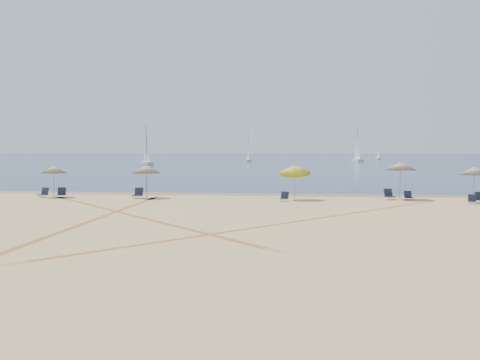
{
  "coord_description": "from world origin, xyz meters",
  "views": [
    {
      "loc": [
        4.57,
        -19.65,
        3.46
      ],
      "look_at": [
        0.0,
        20.0,
        1.3
      ],
      "focal_mm": 43.16,
      "sensor_mm": 36.0,
      "label": 1
    }
  ],
  "objects_px": {
    "umbrella_4": "(400,166)",
    "chair_3": "(62,193)",
    "umbrella_3": "(295,169)",
    "chair_8": "(472,200)",
    "sailboat_3": "(248,153)",
    "chair_4": "(138,194)",
    "chair_5": "(284,197)",
    "sailboat_2": "(378,153)",
    "chair_6": "(389,195)",
    "sailboat_0": "(146,153)",
    "chair_2": "(44,193)",
    "chair_7": "(408,196)",
    "umbrella_5": "(474,171)",
    "sailboat_1": "(357,151)",
    "umbrella_2": "(146,169)",
    "umbrella_1": "(54,169)"
  },
  "relations": [
    {
      "from": "umbrella_4",
      "to": "chair_3",
      "type": "xyz_separation_m",
      "value": [
        -23.84,
        -1.25,
        -1.96
      ]
    },
    {
      "from": "umbrella_3",
      "to": "chair_3",
      "type": "height_order",
      "value": "umbrella_3"
    },
    {
      "from": "chair_8",
      "to": "sailboat_3",
      "type": "relative_size",
      "value": 0.08
    },
    {
      "from": "chair_4",
      "to": "chair_5",
      "type": "height_order",
      "value": "chair_4"
    },
    {
      "from": "chair_5",
      "to": "sailboat_2",
      "type": "height_order",
      "value": "sailboat_2"
    },
    {
      "from": "chair_4",
      "to": "chair_6",
      "type": "bearing_deg",
      "value": 9.76
    },
    {
      "from": "sailboat_0",
      "to": "sailboat_3",
      "type": "relative_size",
      "value": 1.1
    },
    {
      "from": "chair_2",
      "to": "chair_7",
      "type": "distance_m",
      "value": 25.51
    },
    {
      "from": "chair_2",
      "to": "chair_8",
      "type": "relative_size",
      "value": 1.22
    },
    {
      "from": "chair_2",
      "to": "chair_8",
      "type": "bearing_deg",
      "value": 13.86
    },
    {
      "from": "chair_6",
      "to": "sailboat_2",
      "type": "bearing_deg",
      "value": 60.66
    },
    {
      "from": "chair_7",
      "to": "chair_8",
      "type": "distance_m",
      "value": 4.23
    },
    {
      "from": "sailboat_3",
      "to": "sailboat_2",
      "type": "bearing_deg",
      "value": 29.93
    },
    {
      "from": "umbrella_5",
      "to": "sailboat_3",
      "type": "xyz_separation_m",
      "value": [
        -26.89,
        121.67,
        0.36
      ]
    },
    {
      "from": "sailboat_3",
      "to": "umbrella_5",
      "type": "bearing_deg",
      "value": -88.7
    },
    {
      "from": "chair_5",
      "to": "chair_6",
      "type": "bearing_deg",
      "value": 27.3
    },
    {
      "from": "chair_6",
      "to": "chair_8",
      "type": "height_order",
      "value": "chair_6"
    },
    {
      "from": "umbrella_5",
      "to": "chair_8",
      "type": "bearing_deg",
      "value": -110.39
    },
    {
      "from": "chair_4",
      "to": "umbrella_5",
      "type": "bearing_deg",
      "value": 4.99
    },
    {
      "from": "sailboat_1",
      "to": "sailboat_2",
      "type": "bearing_deg",
      "value": 60.56
    },
    {
      "from": "chair_8",
      "to": "sailboat_1",
      "type": "relative_size",
      "value": 0.07
    },
    {
      "from": "chair_2",
      "to": "chair_7",
      "type": "relative_size",
      "value": 1.23
    },
    {
      "from": "umbrella_2",
      "to": "sailboat_1",
      "type": "distance_m",
      "value": 123.13
    },
    {
      "from": "sailboat_0",
      "to": "sailboat_1",
      "type": "height_order",
      "value": "sailboat_1"
    },
    {
      "from": "sailboat_1",
      "to": "umbrella_2",
      "type": "bearing_deg",
      "value": -115.41
    },
    {
      "from": "chair_3",
      "to": "chair_4",
      "type": "relative_size",
      "value": 1.06
    },
    {
      "from": "umbrella_4",
      "to": "umbrella_1",
      "type": "bearing_deg",
      "value": -177.7
    },
    {
      "from": "chair_4",
      "to": "chair_2",
      "type": "bearing_deg",
      "value": -172.31
    },
    {
      "from": "umbrella_2",
      "to": "chair_4",
      "type": "bearing_deg",
      "value": -130.9
    },
    {
      "from": "umbrella_2",
      "to": "chair_7",
      "type": "xyz_separation_m",
      "value": [
        18.16,
        0.24,
        -1.75
      ]
    },
    {
      "from": "chair_7",
      "to": "sailboat_2",
      "type": "xyz_separation_m",
      "value": [
        16.7,
        154.89,
        1.83
      ]
    },
    {
      "from": "umbrella_1",
      "to": "sailboat_0",
      "type": "relative_size",
      "value": 0.26
    },
    {
      "from": "umbrella_1",
      "to": "chair_7",
      "type": "xyz_separation_m",
      "value": [
        24.99,
        0.28,
        -1.71
      ]
    },
    {
      "from": "chair_2",
      "to": "chair_3",
      "type": "xyz_separation_m",
      "value": [
        1.21,
        0.32,
        0.0
      ]
    },
    {
      "from": "umbrella_3",
      "to": "chair_2",
      "type": "relative_size",
      "value": 3.18
    },
    {
      "from": "sailboat_0",
      "to": "sailboat_2",
      "type": "bearing_deg",
      "value": 17.94
    },
    {
      "from": "chair_6",
      "to": "sailboat_0",
      "type": "relative_size",
      "value": 0.1
    },
    {
      "from": "sailboat_1",
      "to": "chair_8",
      "type": "bearing_deg",
      "value": -105.25
    },
    {
      "from": "chair_6",
      "to": "sailboat_1",
      "type": "relative_size",
      "value": 0.09
    },
    {
      "from": "umbrella_5",
      "to": "sailboat_2",
      "type": "distance_m",
      "value": 156.84
    },
    {
      "from": "umbrella_2",
      "to": "umbrella_3",
      "type": "height_order",
      "value": "umbrella_3"
    },
    {
      "from": "umbrella_1",
      "to": "sailboat_3",
      "type": "height_order",
      "value": "sailboat_3"
    },
    {
      "from": "chair_6",
      "to": "sailboat_3",
      "type": "xyz_separation_m",
      "value": [
        -21.79,
        120.07,
        2.09
      ]
    },
    {
      "from": "chair_4",
      "to": "sailboat_2",
      "type": "height_order",
      "value": "sailboat_2"
    },
    {
      "from": "sailboat_3",
      "to": "umbrella_4",
      "type": "bearing_deg",
      "value": -90.46
    },
    {
      "from": "umbrella_5",
      "to": "chair_5",
      "type": "height_order",
      "value": "umbrella_5"
    },
    {
      "from": "chair_2",
      "to": "chair_8",
      "type": "height_order",
      "value": "chair_2"
    },
    {
      "from": "umbrella_5",
      "to": "sailboat_2",
      "type": "height_order",
      "value": "sailboat_2"
    },
    {
      "from": "chair_7",
      "to": "sailboat_1",
      "type": "relative_size",
      "value": 0.07
    },
    {
      "from": "umbrella_1",
      "to": "chair_5",
      "type": "bearing_deg",
      "value": -4.98
    }
  ]
}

